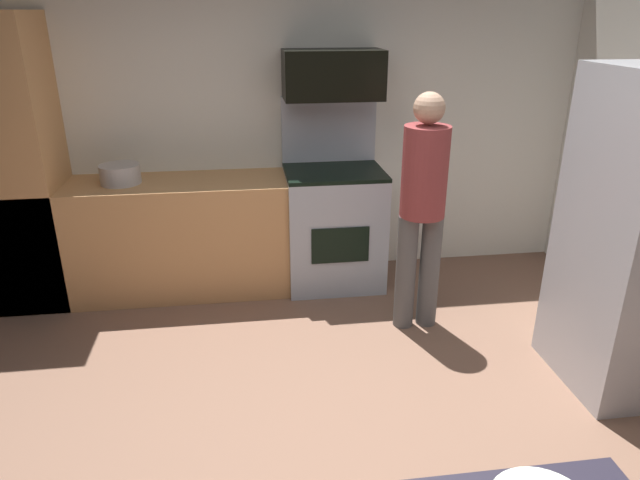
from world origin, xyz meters
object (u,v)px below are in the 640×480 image
Objects in this scene: person_cook at (422,203)px; microwave at (333,75)px; oven_range at (333,222)px; stock_pot at (120,174)px.

microwave is at bearing 118.09° from person_cook.
microwave is 0.45× the size of person_cook.
microwave is at bearing 90.00° from oven_range.
microwave reaches higher than person_cook.
microwave is 1.24m from person_cook.
person_cook is 5.53× the size of stock_pot.
person_cook is 2.22m from stock_pot.
person_cook reaches higher than oven_range.
stock_pot is at bearing 158.97° from person_cook.
oven_range is 1.00m from person_cook.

